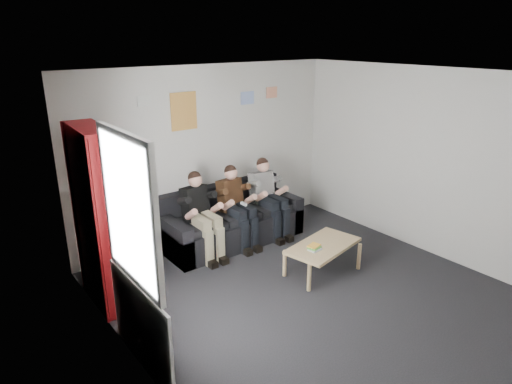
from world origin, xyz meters
TOP-DOWN VIEW (x-y plane):
  - room_shell at (0.00, 0.00)m, footprint 5.00×5.00m
  - sofa at (0.10, 2.08)m, footprint 2.22×0.91m
  - bookshelf at (-2.06, 1.59)m, footprint 0.32×0.97m
  - coffee_table at (0.52, 0.45)m, footprint 1.06×0.58m
  - game_cases at (0.32, 0.43)m, footprint 0.20×0.18m
  - person_left at (-0.51, 1.88)m, footprint 0.37×0.79m
  - person_middle at (0.10, 1.88)m, footprint 0.36×0.78m
  - person_right at (0.72, 1.88)m, footprint 0.37×0.79m
  - radiator at (-2.15, 0.20)m, footprint 0.10×0.64m
  - window at (-2.22, 0.20)m, footprint 0.05×1.30m
  - poster_large at (-0.40, 2.49)m, footprint 0.42×0.01m
  - poster_blue at (0.75, 2.49)m, footprint 0.25×0.01m
  - poster_pink at (1.25, 2.49)m, footprint 0.22×0.01m
  - poster_sign at (-1.00, 2.49)m, footprint 0.20×0.01m

SIDE VIEW (x-z plane):
  - sofa at x=0.10m, z-range -0.12..0.74m
  - radiator at x=-2.15m, z-range 0.05..0.65m
  - coffee_table at x=0.52m, z-range 0.16..0.58m
  - game_cases at x=0.32m, z-range 0.42..0.46m
  - person_middle at x=0.10m, z-range 0.01..1.26m
  - person_left at x=-0.51m, z-range 0.01..1.27m
  - person_right at x=0.72m, z-range 0.01..1.27m
  - window at x=-2.22m, z-range -0.15..2.21m
  - bookshelf at x=-2.06m, z-range 0.00..2.17m
  - room_shell at x=0.00m, z-range -1.15..3.85m
  - poster_large at x=-0.40m, z-range 1.77..2.32m
  - poster_blue at x=0.75m, z-range 2.05..2.25m
  - poster_pink at x=1.25m, z-range 2.11..2.29m
  - poster_sign at x=-1.00m, z-range 2.18..2.32m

